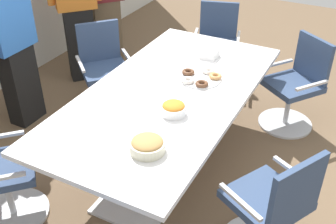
{
  "coord_description": "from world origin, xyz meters",
  "views": [
    {
      "loc": [
        -2.55,
        -1.33,
        2.44
      ],
      "look_at": [
        0.0,
        0.0,
        0.55
      ],
      "focal_mm": 44.24,
      "sensor_mm": 36.0,
      "label": 1
    }
  ],
  "objects_px": {
    "donut_platter": "(200,78)",
    "office_chair_5": "(216,48)",
    "office_chair_0": "(104,73)",
    "person_standing_1": "(12,41)",
    "office_chair_3": "(271,210)",
    "snack_bowl_cookies": "(147,145)",
    "office_chair_4": "(295,89)",
    "napkin_pile": "(209,54)",
    "person_standing_2": "(76,0)",
    "conference_table": "(168,104)",
    "snack_bowl_chips_orange": "(174,108)"
  },
  "relations": [
    {
      "from": "conference_table",
      "to": "donut_platter",
      "type": "bearing_deg",
      "value": -26.46
    },
    {
      "from": "office_chair_0",
      "to": "person_standing_1",
      "type": "bearing_deg",
      "value": -3.58
    },
    {
      "from": "person_standing_2",
      "to": "donut_platter",
      "type": "bearing_deg",
      "value": 111.92
    },
    {
      "from": "napkin_pile",
      "to": "person_standing_2",
      "type": "bearing_deg",
      "value": 81.72
    },
    {
      "from": "person_standing_1",
      "to": "donut_platter",
      "type": "distance_m",
      "value": 1.82
    },
    {
      "from": "office_chair_4",
      "to": "napkin_pile",
      "type": "xyz_separation_m",
      "value": [
        -0.41,
        0.76,
        0.38
      ]
    },
    {
      "from": "conference_table",
      "to": "office_chair_5",
      "type": "distance_m",
      "value": 1.7
    },
    {
      "from": "office_chair_0",
      "to": "napkin_pile",
      "type": "bearing_deg",
      "value": 141.11
    },
    {
      "from": "snack_bowl_cookies",
      "to": "napkin_pile",
      "type": "distance_m",
      "value": 1.49
    },
    {
      "from": "person_standing_2",
      "to": "donut_platter",
      "type": "relative_size",
      "value": 5.12
    },
    {
      "from": "office_chair_0",
      "to": "snack_bowl_cookies",
      "type": "distance_m",
      "value": 1.86
    },
    {
      "from": "office_chair_3",
      "to": "donut_platter",
      "type": "distance_m",
      "value": 1.28
    },
    {
      "from": "office_chair_0",
      "to": "napkin_pile",
      "type": "relative_size",
      "value": 5.84
    },
    {
      "from": "office_chair_5",
      "to": "snack_bowl_chips_orange",
      "type": "xyz_separation_m",
      "value": [
        -1.94,
        -0.42,
        0.39
      ]
    },
    {
      "from": "conference_table",
      "to": "snack_bowl_chips_orange",
      "type": "xyz_separation_m",
      "value": [
        -0.27,
        -0.19,
        0.17
      ]
    },
    {
      "from": "person_standing_1",
      "to": "snack_bowl_cookies",
      "type": "distance_m",
      "value": 1.99
    },
    {
      "from": "office_chair_3",
      "to": "napkin_pile",
      "type": "distance_m",
      "value": 1.66
    },
    {
      "from": "office_chair_0",
      "to": "napkin_pile",
      "type": "distance_m",
      "value": 1.17
    },
    {
      "from": "office_chair_4",
      "to": "office_chair_3",
      "type": "bearing_deg",
      "value": 134.11
    },
    {
      "from": "person_standing_1",
      "to": "person_standing_2",
      "type": "height_order",
      "value": "person_standing_2"
    },
    {
      "from": "office_chair_5",
      "to": "snack_bowl_cookies",
      "type": "bearing_deg",
      "value": 84.24
    },
    {
      "from": "conference_table",
      "to": "person_standing_1",
      "type": "bearing_deg",
      "value": 91.44
    },
    {
      "from": "snack_bowl_chips_orange",
      "to": "donut_platter",
      "type": "bearing_deg",
      "value": 3.78
    },
    {
      "from": "snack_bowl_chips_orange",
      "to": "snack_bowl_cookies",
      "type": "height_order",
      "value": "same"
    },
    {
      "from": "snack_bowl_chips_orange",
      "to": "napkin_pile",
      "type": "height_order",
      "value": "snack_bowl_chips_orange"
    },
    {
      "from": "donut_platter",
      "to": "office_chair_4",
      "type": "bearing_deg",
      "value": -38.25
    },
    {
      "from": "conference_table",
      "to": "office_chair_3",
      "type": "distance_m",
      "value": 1.2
    },
    {
      "from": "snack_bowl_chips_orange",
      "to": "office_chair_0",
      "type": "bearing_deg",
      "value": 56.13
    },
    {
      "from": "office_chair_0",
      "to": "napkin_pile",
      "type": "xyz_separation_m",
      "value": [
        0.19,
        -1.09,
        0.38
      ]
    },
    {
      "from": "conference_table",
      "to": "donut_platter",
      "type": "distance_m",
      "value": 0.37
    },
    {
      "from": "office_chair_4",
      "to": "snack_bowl_cookies",
      "type": "bearing_deg",
      "value": 109.24
    },
    {
      "from": "office_chair_3",
      "to": "conference_table",
      "type": "bearing_deg",
      "value": 91.14
    },
    {
      "from": "office_chair_0",
      "to": "office_chair_5",
      "type": "distance_m",
      "value": 1.38
    },
    {
      "from": "donut_platter",
      "to": "snack_bowl_cookies",
      "type": "bearing_deg",
      "value": -175.36
    },
    {
      "from": "donut_platter",
      "to": "office_chair_5",
      "type": "bearing_deg",
      "value": 15.65
    },
    {
      "from": "person_standing_1",
      "to": "napkin_pile",
      "type": "relative_size",
      "value": 10.85
    },
    {
      "from": "person_standing_1",
      "to": "snack_bowl_cookies",
      "type": "height_order",
      "value": "person_standing_1"
    },
    {
      "from": "person_standing_2",
      "to": "donut_platter",
      "type": "xyz_separation_m",
      "value": [
        -0.68,
        -1.83,
        -0.19
      ]
    },
    {
      "from": "office_chair_3",
      "to": "donut_platter",
      "type": "height_order",
      "value": "office_chair_3"
    },
    {
      "from": "snack_bowl_chips_orange",
      "to": "office_chair_4",
      "type": "bearing_deg",
      "value": -23.78
    },
    {
      "from": "office_chair_4",
      "to": "napkin_pile",
      "type": "height_order",
      "value": "office_chair_4"
    },
    {
      "from": "office_chair_3",
      "to": "snack_bowl_cookies",
      "type": "xyz_separation_m",
      "value": [
        -0.2,
        0.81,
        0.39
      ]
    },
    {
      "from": "napkin_pile",
      "to": "conference_table",
      "type": "bearing_deg",
      "value": 176.12
    },
    {
      "from": "office_chair_0",
      "to": "person_standing_2",
      "type": "height_order",
      "value": "person_standing_2"
    },
    {
      "from": "snack_bowl_cookies",
      "to": "napkin_pile",
      "type": "height_order",
      "value": "snack_bowl_cookies"
    },
    {
      "from": "snack_bowl_chips_orange",
      "to": "conference_table",
      "type": "bearing_deg",
      "value": 34.58
    },
    {
      "from": "snack_bowl_chips_orange",
      "to": "napkin_pile",
      "type": "bearing_deg",
      "value": 7.84
    },
    {
      "from": "office_chair_5",
      "to": "donut_platter",
      "type": "relative_size",
      "value": 2.56
    },
    {
      "from": "office_chair_3",
      "to": "snack_bowl_cookies",
      "type": "height_order",
      "value": "office_chair_3"
    },
    {
      "from": "snack_bowl_chips_orange",
      "to": "snack_bowl_cookies",
      "type": "relative_size",
      "value": 0.8
    }
  ]
}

